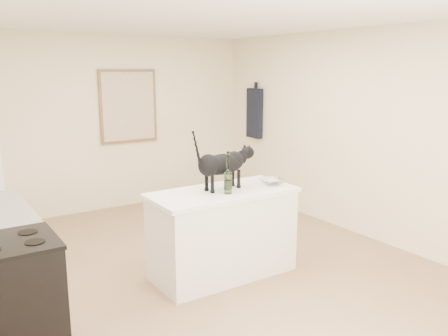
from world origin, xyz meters
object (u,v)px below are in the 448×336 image
(stove, at_px, (16,302))
(wine_bottle, at_px, (228,175))
(glass_bowl, at_px, (272,182))
(black_cat, at_px, (222,167))

(stove, distance_m, wine_bottle, 2.15)
(wine_bottle, distance_m, glass_bowl, 0.61)
(black_cat, height_order, wine_bottle, black_cat)
(stove, distance_m, glass_bowl, 2.69)
(stove, bearing_deg, wine_bottle, 7.83)
(black_cat, bearing_deg, stove, -171.87)
(stove, relative_size, wine_bottle, 2.43)
(black_cat, distance_m, wine_bottle, 0.18)
(glass_bowl, bearing_deg, black_cat, 167.34)
(black_cat, bearing_deg, glass_bowl, -16.65)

